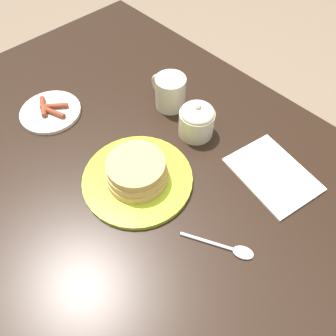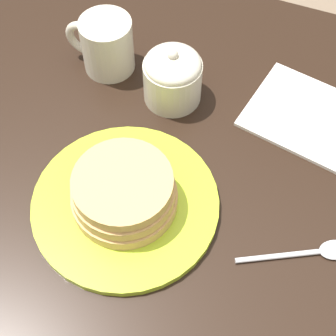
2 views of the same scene
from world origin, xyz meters
TOP-DOWN VIEW (x-y plane):
  - ground_plane at (0.00, 0.00)m, footprint 8.00×8.00m
  - dining_table at (0.00, 0.00)m, footprint 1.36×0.91m
  - pancake_plate at (0.01, 0.03)m, footprint 0.25×0.25m
  - side_plate_bacon at (0.33, 0.06)m, footprint 0.16×0.16m
  - coffee_mug at (0.14, -0.20)m, footprint 0.11×0.08m
  - sugar_bowl at (0.02, -0.18)m, footprint 0.09×0.09m
  - napkin at (-0.19, -0.21)m, footprint 0.22×0.18m
  - spoon at (-0.24, 0.00)m, footprint 0.14×0.09m

SIDE VIEW (x-z plane):
  - ground_plane at x=0.00m, z-range 0.00..0.00m
  - dining_table at x=0.00m, z-range 0.26..1.02m
  - napkin at x=-0.19m, z-range 0.76..0.76m
  - spoon at x=-0.24m, z-range 0.76..0.76m
  - side_plate_bacon at x=0.33m, z-range 0.75..0.78m
  - pancake_plate at x=0.01m, z-range 0.75..0.82m
  - sugar_bowl at x=0.02m, z-range 0.75..0.85m
  - coffee_mug at x=0.14m, z-range 0.76..0.85m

